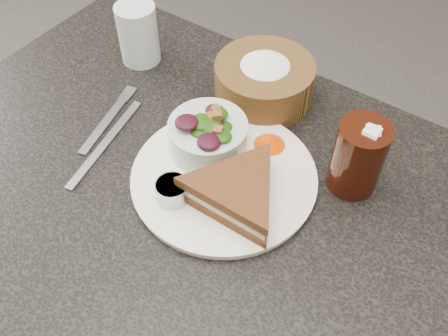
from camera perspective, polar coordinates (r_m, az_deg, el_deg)
name	(u,v)px	position (r m, az deg, el deg)	size (l,w,h in m)	color
dining_table	(200,285)	(1.13, -2.76, -13.23)	(1.00, 0.70, 0.75)	black
dinner_plate	(224,177)	(0.80, 0.00, -1.09)	(0.29, 0.29, 0.01)	white
sandwich	(237,192)	(0.74, 1.51, -2.77)	(0.19, 0.19, 0.05)	#503117
salad_bowl	(208,132)	(0.81, -1.86, 4.13)	(0.13, 0.13, 0.08)	silver
dressing_ramekin	(172,191)	(0.76, -5.93, -2.59)	(0.05, 0.05, 0.03)	#A9ADB2
orange_wedge	(270,140)	(0.83, 5.26, 3.22)	(0.06, 0.06, 0.02)	#FE4A01
fork	(106,123)	(0.92, -13.36, 5.08)	(0.02, 0.16, 0.00)	#9398A0
knife	(106,143)	(0.88, -13.36, 2.80)	(0.01, 0.22, 0.00)	#979CA3
bread_basket	(264,76)	(0.91, 4.64, 10.46)	(0.18, 0.18, 0.10)	brown
cola_glass	(359,155)	(0.78, 15.14, 1.49)	(0.08, 0.08, 0.14)	black
water_glass	(138,34)	(1.01, -9.79, 14.88)	(0.08, 0.08, 0.12)	silver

